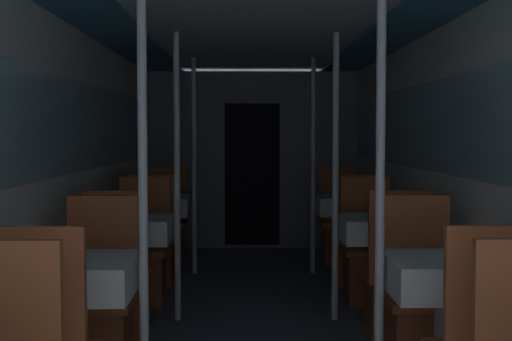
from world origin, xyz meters
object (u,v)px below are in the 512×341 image
dining_table_left_2 (132,235)px  support_pole_left_2 (177,177)px  chair_left_far_1 (98,322)px  chair_left_far_3 (166,235)px  support_pole_right_1 (380,199)px  chair_right_far_3 (339,235)px  dining_table_right_2 (380,235)px  chair_left_far_2 (143,265)px  chair_right_far_2 (368,265)px  chair_left_near_3 (153,252)px  support_pole_left_1 (143,199)px  support_pole_right_3 (313,166)px  support_pole_right_2 (335,177)px  chair_right_far_1 (420,321)px  dining_table_right_3 (347,210)px  dining_table_right_1 (447,285)px  chair_right_near_2 (395,294)px  chair_right_near_3 (355,251)px  dining_table_left_3 (160,210)px  support_pole_left_3 (194,166)px  dining_table_left_1 (75,286)px  chair_left_near_2 (119,295)px

dining_table_left_2 → support_pole_left_2: support_pole_left_2 is taller
chair_left_far_1 → chair_left_far_3: bearing=-90.0°
support_pole_right_1 → chair_right_far_3: (0.33, 3.91, -0.73)m
support_pole_left_2 → dining_table_right_2: bearing=0.0°
support_pole_right_1 → chair_left_far_1: bearing=160.5°
chair_left_far_2 → chair_right_far_2: bearing=-180.0°
chair_left_near_3 → support_pole_right_1: support_pole_right_1 is taller
support_pole_left_2 → support_pole_left_1: bearing=-90.0°
support_pole_right_1 → chair_right_far_2: size_ratio=2.08×
dining_table_left_2 → support_pole_right_3: size_ratio=0.36×
support_pole_right_1 → support_pole_right_2: 1.69m
support_pole_right_3 → chair_right_far_1: bearing=-83.5°
support_pole_left_2 → support_pole_right_3: same height
support_pole_left_1 → chair_left_far_2: 2.35m
dining_table_right_3 → dining_table_right_1: bearing=-90.0°
chair_left_near_3 → support_pole_right_3: 1.71m
chair_right_far_2 → chair_left_far_2: bearing=0.0°
support_pole_left_1 → support_pole_left_2: 1.69m
dining_table_left_2 → chair_right_near_2: (1.79, -0.52, -0.31)m
chair_left_far_2 → chair_right_near_3: bearing=-159.8°
dining_table_left_3 → support_pole_left_3: support_pole_left_3 is taller
dining_table_left_1 → support_pole_left_1: (0.33, 0.00, 0.42)m
chair_right_near_2 → dining_table_left_1: bearing=-146.7°
dining_table_left_1 → chair_left_far_2: size_ratio=0.75×
chair_left_far_3 → dining_table_left_1: bearing=90.0°
dining_table_left_3 → chair_right_near_3: chair_right_near_3 is taller
chair_left_far_1 → dining_table_right_1: (1.79, -0.52, 0.31)m
chair_left_far_3 → dining_table_right_1: size_ratio=1.33×
chair_left_far_2 → dining_table_left_3: 1.22m
chair_left_near_2 → support_pole_left_2: support_pole_left_2 is taller
chair_left_far_1 → chair_left_near_3: same height
dining_table_left_2 → chair_right_far_1: 2.16m
dining_table_left_2 → chair_right_near_3: size_ratio=0.75×
dining_table_right_1 → dining_table_right_3: same height
dining_table_left_2 → chair_right_far_2: (1.79, 0.52, -0.31)m
support_pole_left_1 → chair_left_near_3: size_ratio=2.08×
chair_left_far_1 → chair_right_far_3: (1.79, 3.39, 0.00)m
chair_right_far_1 → dining_table_left_2: bearing=-33.3°
chair_right_near_3 → chair_right_far_1: bearing=-90.0°
chair_left_near_3 → support_pole_right_2: support_pole_right_2 is taller
dining_table_right_3 → chair_right_far_3: bearing=90.0°
chair_right_far_1 → support_pole_right_3: (-0.33, 2.87, 0.73)m
support_pole_left_2 → chair_right_near_3: (1.46, 1.18, -0.73)m
chair_left_far_1 → support_pole_right_2: bearing=-141.2°
dining_table_right_1 → chair_right_near_2: bearing=90.0°
support_pole_left_3 → dining_table_right_2: support_pole_left_3 is taller
chair_left_far_1 → chair_right_far_3: same height
chair_left_near_2 → chair_left_far_1: bearing=-90.0°
dining_table_left_2 → support_pole_left_3: 1.78m
support_pole_right_2 → support_pole_left_2: bearing=180.0°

